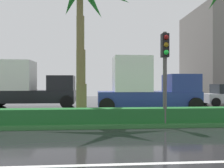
{
  "coord_description": "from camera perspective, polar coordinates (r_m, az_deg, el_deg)",
  "views": [
    {
      "loc": [
        3.48,
        -3.14,
        1.77
      ],
      "look_at": [
        4.51,
        9.83,
        1.74
      ],
      "focal_mm": 38.02,
      "sensor_mm": 36.0,
      "label": 1
    }
  ],
  "objects": [
    {
      "name": "box_truck_lead",
      "position": [
        18.8,
        -18.91,
        -0.56
      ],
      "size": [
        6.4,
        2.64,
        3.46
      ],
      "color": "black",
      "rests_on": "ground_plane"
    },
    {
      "name": "ground_plane",
      "position": [
        12.76,
        -20.53,
        -8.09
      ],
      "size": [
        90.0,
        42.0,
        0.1
      ],
      "primitive_type": "cube",
      "color": "black"
    },
    {
      "name": "median_strip",
      "position": [
        11.79,
        -21.88,
        -8.16
      ],
      "size": [
        85.5,
        4.0,
        0.15
      ],
      "primitive_type": "cube",
      "color": "#2D6B33",
      "rests_on": "ground_plane"
    },
    {
      "name": "median_hedge",
      "position": [
        10.43,
        -24.2,
        -7.17
      ],
      "size": [
        76.5,
        0.7,
        0.6
      ],
      "color": "#1E6028",
      "rests_on": "median_strip"
    },
    {
      "name": "palm_tree_centre",
      "position": [
        12.09,
        -7.55,
        18.92
      ],
      "size": [
        5.02,
        4.78,
        6.98
      ],
      "color": "brown",
      "rests_on": "median_strip"
    },
    {
      "name": "traffic_signal_median_right",
      "position": [
        9.93,
        12.63,
        5.57
      ],
      "size": [
        0.28,
        0.43,
        3.72
      ],
      "color": "#4C4C47",
      "rests_on": "median_strip"
    },
    {
      "name": "box_truck_following",
      "position": [
        15.42,
        8.27,
        -0.71
      ],
      "size": [
        6.4,
        2.64,
        3.46
      ],
      "color": "navy",
      "rests_on": "ground_plane"
    }
  ]
}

